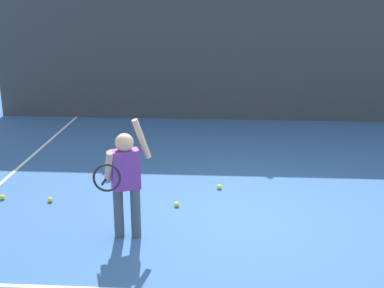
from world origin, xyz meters
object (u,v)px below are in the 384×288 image
(tennis_player, at_px, (125,176))
(tennis_ball_4, at_px, (219,187))
(tennis_ball_3, at_px, (50,200))
(tennis_ball_0, at_px, (2,197))
(tennis_ball_2, at_px, (177,204))

(tennis_player, distance_m, tennis_ball_4, 1.93)
(tennis_ball_3, distance_m, tennis_ball_4, 2.28)
(tennis_player, relative_size, tennis_ball_0, 20.46)
(tennis_ball_3, bearing_deg, tennis_player, -37.19)
(tennis_ball_2, bearing_deg, tennis_ball_0, 177.97)
(tennis_ball_2, height_order, tennis_ball_4, same)
(tennis_player, height_order, tennis_ball_2, tennis_player)
(tennis_ball_2, distance_m, tennis_ball_3, 1.67)
(tennis_player, bearing_deg, tennis_ball_0, 129.97)
(tennis_ball_0, relative_size, tennis_ball_3, 1.00)
(tennis_player, xyz_separation_m, tennis_ball_0, (-1.85, 0.94, -0.69))
(tennis_player, xyz_separation_m, tennis_ball_2, (0.48, 0.86, -0.69))
(tennis_ball_0, bearing_deg, tennis_ball_2, -2.03)
(tennis_ball_4, bearing_deg, tennis_ball_0, -169.09)
(tennis_player, height_order, tennis_ball_4, tennis_player)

